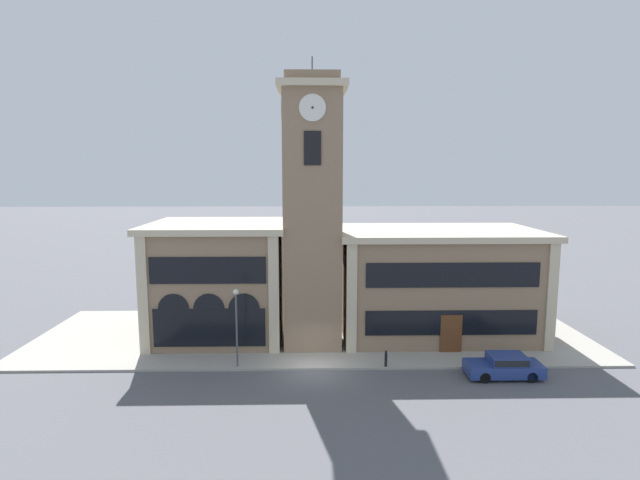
{
  "coord_description": "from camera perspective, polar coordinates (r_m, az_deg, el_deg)",
  "views": [
    {
      "loc": [
        -0.18,
        -30.26,
        12.56
      ],
      "look_at": [
        0.49,
        2.78,
        8.0
      ],
      "focal_mm": 28.0,
      "sensor_mm": 36.0,
      "label": 1
    }
  ],
  "objects": [
    {
      "name": "bollard",
      "position": [
        33.07,
        7.54,
        -13.29
      ],
      "size": [
        0.18,
        0.18,
        1.06
      ],
      "color": "black",
      "rests_on": "sidewalk_kerb"
    },
    {
      "name": "clock_tower",
      "position": [
        35.16,
        -0.87,
        2.99
      ],
      "size": [
        4.7,
        4.7,
        20.26
      ],
      "color": "#897056",
      "rests_on": "ground_plane"
    },
    {
      "name": "town_hall_left_wing",
      "position": [
        38.86,
        -11.37,
        -4.43
      ],
      "size": [
        10.23,
        9.43,
        8.74
      ],
      "color": "#897056",
      "rests_on": "ground_plane"
    },
    {
      "name": "sidewalk_kerb",
      "position": [
        39.06,
        -0.85,
        -10.79
      ],
      "size": [
        41.55,
        13.51,
        0.15
      ],
      "color": "#A39E93",
      "rests_on": "ground_plane"
    },
    {
      "name": "parked_car_near",
      "position": [
        33.5,
        20.35,
        -13.3
      ],
      "size": [
        4.59,
        1.86,
        1.44
      ],
      "rotation": [
        0.0,
        0.0,
        3.14
      ],
      "color": "navy",
      "rests_on": "ground_plane"
    },
    {
      "name": "town_hall_right_wing",
      "position": [
        39.53,
        13.14,
        -4.68
      ],
      "size": [
        15.18,
        9.43,
        8.19
      ],
      "color": "#897056",
      "rests_on": "ground_plane"
    },
    {
      "name": "ground_plane",
      "position": [
        32.76,
        -0.78,
        -14.69
      ],
      "size": [
        300.0,
        300.0,
        0.0
      ],
      "primitive_type": "plane",
      "color": "#56565B"
    },
    {
      "name": "street_lamp",
      "position": [
        32.29,
        -9.54,
        -8.47
      ],
      "size": [
        0.36,
        0.36,
        5.08
      ],
      "color": "#4C4C51",
      "rests_on": "sidewalk_kerb"
    }
  ]
}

